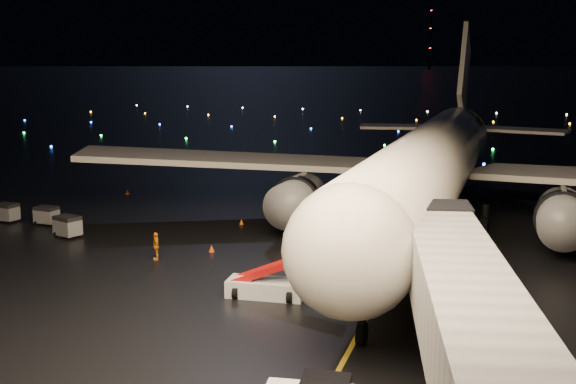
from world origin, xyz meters
name	(u,v)px	position (x,y,z in m)	size (l,w,h in m)	color
ground	(463,87)	(0.00, 300.00, 0.00)	(2000.00, 2000.00, 0.00)	black
lane_centre	(397,263)	(12.00, 15.00, 0.01)	(0.25, 80.00, 0.02)	gold
airliner	(436,119)	(13.13, 27.05, 8.62)	(60.85, 57.81, 17.24)	white
belt_loader	(266,270)	(5.79, 5.93, 1.58)	(6.51, 1.78, 3.16)	silver
crew_c	(156,246)	(-3.77, 11.05, 0.95)	(1.12, 0.47, 1.91)	orange
safety_cone_0	(212,248)	(-0.97, 14.01, 0.24)	(0.43, 0.43, 0.49)	#F5530A
safety_cone_1	(329,215)	(4.41, 27.06, 0.24)	(0.43, 0.43, 0.49)	#F5530A
safety_cone_2	(241,222)	(-1.89, 22.54, 0.22)	(0.39, 0.39, 0.44)	#F5530A
safety_cone_3	(127,192)	(-17.46, 31.68, 0.26)	(0.45, 0.45, 0.51)	#F5530A
radio_mast	(430,38)	(-60.00, 740.00, 32.00)	(1.80, 1.80, 64.00)	black
taxiway_lights	(403,128)	(0.00, 106.00, 0.18)	(164.00, 92.00, 0.36)	black
baggage_cart_0	(68,227)	(-13.12, 14.76, 0.82)	(1.92, 1.35, 1.64)	gray
baggage_cart_1	(47,216)	(-17.17, 17.89, 0.75)	(1.77, 1.24, 1.50)	gray
baggage_cart_2	(7,213)	(-21.02, 17.85, 0.77)	(1.81, 1.27, 1.54)	gray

